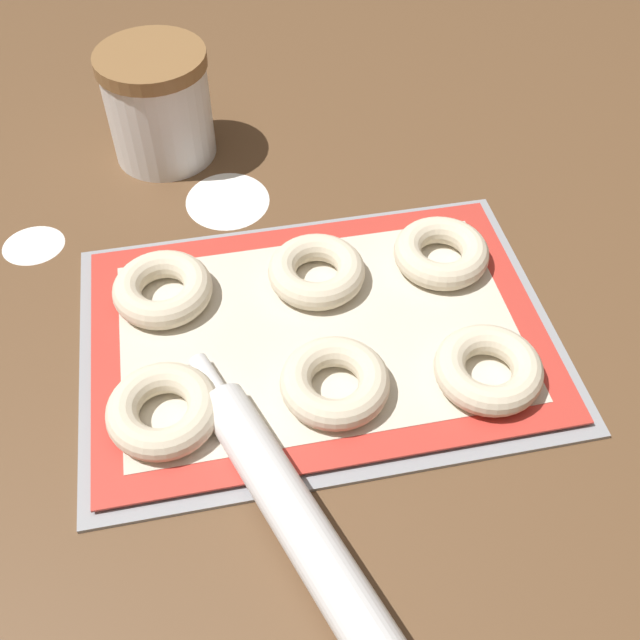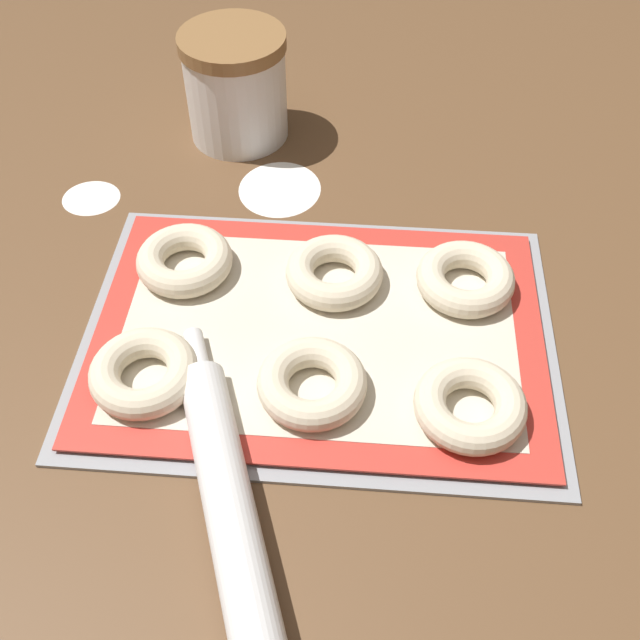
{
  "view_description": "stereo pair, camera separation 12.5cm",
  "coord_description": "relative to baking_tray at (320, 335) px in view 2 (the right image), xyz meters",
  "views": [
    {
      "loc": [
        -0.09,
        -0.44,
        0.55
      ],
      "look_at": [
        0.0,
        0.01,
        0.03
      ],
      "focal_mm": 42.0,
      "sensor_mm": 36.0,
      "label": 1
    },
    {
      "loc": [
        0.04,
        -0.45,
        0.55
      ],
      "look_at": [
        0.0,
        0.01,
        0.03
      ],
      "focal_mm": 42.0,
      "sensor_mm": 36.0,
      "label": 2
    }
  ],
  "objects": [
    {
      "name": "bagel_back_center",
      "position": [
        0.01,
        0.06,
        0.02
      ],
      "size": [
        0.1,
        0.1,
        0.03
      ],
      "color": "beige",
      "rests_on": "baking_mat"
    },
    {
      "name": "bagel_front_left",
      "position": [
        -0.15,
        -0.07,
        0.02
      ],
      "size": [
        0.1,
        0.1,
        0.03
      ],
      "color": "beige",
      "rests_on": "baking_mat"
    },
    {
      "name": "rolling_pin",
      "position": [
        -0.04,
        -0.24,
        0.02
      ],
      "size": [
        0.17,
        0.44,
        0.04
      ],
      "color": "silver",
      "rests_on": "ground_plane"
    },
    {
      "name": "bagel_front_right",
      "position": [
        0.13,
        -0.09,
        0.02
      ],
      "size": [
        0.1,
        0.1,
        0.03
      ],
      "color": "beige",
      "rests_on": "baking_mat"
    },
    {
      "name": "bagel_back_left",
      "position": [
        -0.14,
        0.07,
        0.02
      ],
      "size": [
        0.1,
        0.1,
        0.03
      ],
      "color": "beige",
      "rests_on": "baking_mat"
    },
    {
      "name": "baking_mat",
      "position": [
        0.0,
        0.0,
        0.01
      ],
      "size": [
        0.42,
        0.3,
        0.0
      ],
      "color": "red",
      "rests_on": "baking_tray"
    },
    {
      "name": "baking_tray",
      "position": [
        0.0,
        0.0,
        0.0
      ],
      "size": [
        0.45,
        0.32,
        0.01
      ],
      "color": "#93969B",
      "rests_on": "ground_plane"
    },
    {
      "name": "bagel_back_right",
      "position": [
        0.14,
        0.06,
        0.02
      ],
      "size": [
        0.1,
        0.1,
        0.03
      ],
      "color": "beige",
      "rests_on": "baking_mat"
    },
    {
      "name": "flour_patch_near",
      "position": [
        -0.28,
        0.19,
        -0.0
      ],
      "size": [
        0.07,
        0.06,
        0.0
      ],
      "color": "white",
      "rests_on": "ground_plane"
    },
    {
      "name": "flour_canister",
      "position": [
        -0.13,
        0.32,
        0.06
      ],
      "size": [
        0.12,
        0.12,
        0.13
      ],
      "color": "white",
      "rests_on": "ground_plane"
    },
    {
      "name": "bagel_front_center",
      "position": [
        -0.01,
        -0.07,
        0.02
      ],
      "size": [
        0.1,
        0.1,
        0.03
      ],
      "color": "beige",
      "rests_on": "baking_mat"
    },
    {
      "name": "flour_patch_far",
      "position": [
        -0.06,
        0.22,
        -0.0
      ],
      "size": [
        0.1,
        0.1,
        0.0
      ],
      "color": "white",
      "rests_on": "ground_plane"
    },
    {
      "name": "ground_plane",
      "position": [
        -0.0,
        -0.01,
        -0.0
      ],
      "size": [
        2.8,
        2.8,
        0.0
      ],
      "primitive_type": "plane",
      "color": "brown"
    }
  ]
}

